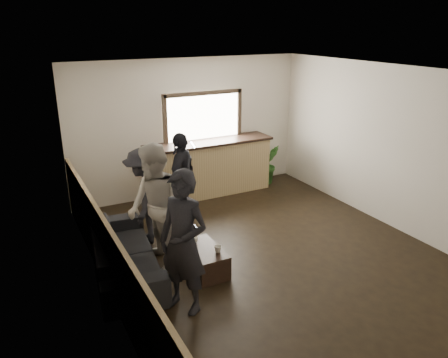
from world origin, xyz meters
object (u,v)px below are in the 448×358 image
sofa (124,252)px  coffee_table (204,260)px  bar_counter (209,164)px  potted_plant (269,164)px  person_c (144,196)px  person_d (182,178)px  person_a (183,243)px  person_b (155,208)px  cup_b (218,249)px  cup_a (194,239)px

sofa → coffee_table: (1.04, -0.50, -0.14)m
sofa → bar_counter: bearing=-39.7°
potted_plant → person_c: size_ratio=0.56×
person_c → person_d: size_ratio=0.96×
person_a → person_d: bearing=126.5°
sofa → potted_plant: (3.91, 2.22, 0.12)m
person_b → bar_counter: bearing=136.3°
person_b → person_a: bearing=-4.9°
sofa → person_d: (1.43, 1.27, 0.51)m
cup_b → person_a: 1.00m
cup_b → person_a: person_a is taller
bar_counter → coffee_table: (-1.41, -2.77, -0.46)m
cup_a → sofa: bearing=164.7°
person_a → person_d: (0.98, 2.45, -0.09)m
cup_a → person_a: (-0.52, -0.91, 0.50)m
potted_plant → bar_counter: bearing=178.2°
cup_b → person_d: person_d is taller
bar_counter → sofa: (-2.44, -2.27, -0.32)m
potted_plant → person_c: (-3.33, -1.42, 0.35)m
coffee_table → person_c: person_c is taller
person_b → person_c: person_b is taller
potted_plant → person_b: (-3.43, -2.28, 0.49)m
cup_a → person_c: 1.20m
cup_b → person_b: 1.07m
bar_counter → cup_b: bar_counter is taller
bar_counter → coffee_table: bearing=-116.9°
bar_counter → sofa: size_ratio=1.23×
coffee_table → bar_counter: bearing=63.1°
cup_a → potted_plant: 3.85m
sofa → person_a: bearing=-151.7°
coffee_table → sofa: bearing=154.2°
coffee_table → person_d: person_d is taller
bar_counter → cup_b: bearing=-113.4°
person_c → person_d: bearing=139.9°
sofa → cup_a: sofa is taller
potted_plant → person_c: person_c is taller
sofa → cup_a: bearing=-97.9°
person_a → person_b: size_ratio=0.98×
coffee_table → cup_b: bearing=-55.6°
cup_a → person_b: 0.75m
sofa → person_d: person_d is taller
bar_counter → cup_b: size_ratio=25.34×
cup_a → person_d: size_ratio=0.08×
coffee_table → person_a: size_ratio=0.45×
sofa → person_c: size_ratio=1.38×
person_c → cup_b: bearing=42.8°
cup_a → person_d: 1.66m
cup_b → person_d: bearing=82.2°
bar_counter → person_b: (-1.97, -2.33, 0.30)m
cup_b → bar_counter: bearing=66.6°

